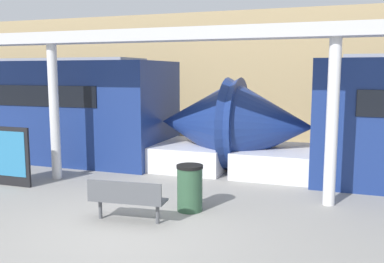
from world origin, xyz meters
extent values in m
plane|color=gray|center=(0.00, 0.00, 0.00)|extent=(60.00, 60.00, 0.00)
cube|color=tan|center=(0.00, 9.23, 2.50)|extent=(56.00, 0.20, 5.00)
cone|color=navy|center=(1.71, 5.23, 1.32)|extent=(2.38, 2.63, 2.63)
cube|color=silver|center=(1.93, 5.23, 0.35)|extent=(2.14, 2.46, 0.70)
cone|color=navy|center=(-0.29, 5.23, 1.32)|extent=(2.38, 2.63, 2.63)
cube|color=silver|center=(-0.52, 5.23, 0.35)|extent=(2.14, 2.46, 0.70)
cube|color=#4C4F54|center=(-0.13, 0.45, 0.41)|extent=(1.48, 0.57, 0.04)
cube|color=#4C4F54|center=(-0.11, 0.25, 0.62)|extent=(1.44, 0.17, 0.37)
cylinder|color=#4C4F54|center=(-0.70, 0.39, 0.20)|extent=(0.07, 0.07, 0.39)
cylinder|color=#4C4F54|center=(0.45, 0.50, 0.20)|extent=(0.07, 0.07, 0.39)
cylinder|color=#2D5138|center=(0.75, 1.40, 0.44)|extent=(0.51, 0.51, 0.88)
cylinder|color=black|center=(0.75, 1.40, 0.91)|extent=(0.54, 0.54, 0.06)
cube|color=black|center=(-4.09, 1.75, 0.73)|extent=(1.25, 0.06, 1.46)
cube|color=teal|center=(-4.09, 1.71, 0.80)|extent=(1.06, 0.01, 1.11)
cylinder|color=silver|center=(-3.44, 2.73, 1.74)|extent=(0.25, 0.25, 3.48)
cylinder|color=silver|center=(3.39, 2.73, 1.74)|extent=(0.25, 0.25, 3.48)
cube|color=#B7B7BC|center=(-3.44, 2.73, 3.62)|extent=(28.00, 0.60, 0.28)
camera|label=1|loc=(3.56, -6.46, 2.79)|focal=40.00mm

